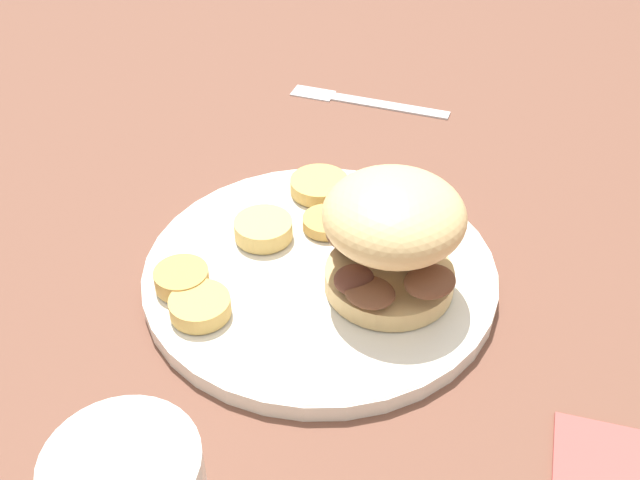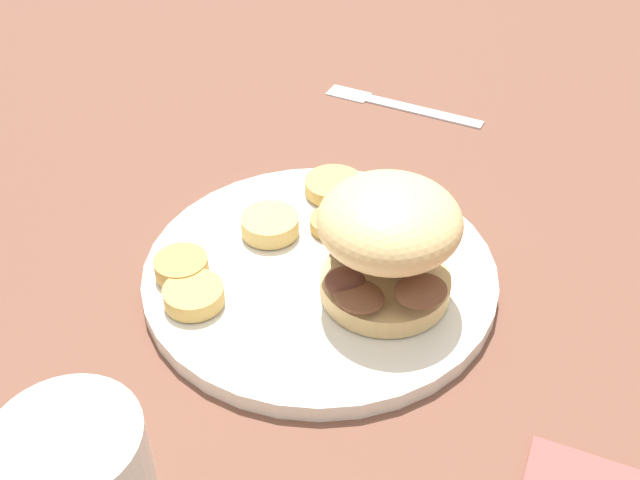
# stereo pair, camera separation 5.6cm
# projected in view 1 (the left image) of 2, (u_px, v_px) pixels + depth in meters

# --- Properties ---
(ground_plane) EXTENTS (4.00, 4.00, 0.00)m
(ground_plane) POSITION_uv_depth(u_px,v_px,m) (320.00, 280.00, 0.59)
(ground_plane) COLOR brown
(dinner_plate) EXTENTS (0.28, 0.28, 0.02)m
(dinner_plate) POSITION_uv_depth(u_px,v_px,m) (320.00, 271.00, 0.59)
(dinner_plate) COLOR white
(dinner_plate) RESTS_ON ground_plane
(sandwich) EXTENTS (0.10, 0.11, 0.09)m
(sandwich) POSITION_uv_depth(u_px,v_px,m) (391.00, 234.00, 0.53)
(sandwich) COLOR tan
(sandwich) RESTS_ON dinner_plate
(potato_round_0) EXTENTS (0.05, 0.05, 0.02)m
(potato_round_0) POSITION_uv_depth(u_px,v_px,m) (263.00, 229.00, 0.60)
(potato_round_0) COLOR #DBB766
(potato_round_0) RESTS_ON dinner_plate
(potato_round_1) EXTENTS (0.04, 0.04, 0.01)m
(potato_round_1) POSITION_uv_depth(u_px,v_px,m) (182.00, 279.00, 0.56)
(potato_round_1) COLOR tan
(potato_round_1) RESTS_ON dinner_plate
(potato_round_2) EXTENTS (0.04, 0.04, 0.01)m
(potato_round_2) POSITION_uv_depth(u_px,v_px,m) (200.00, 306.00, 0.54)
(potato_round_2) COLOR tan
(potato_round_2) RESTS_ON dinner_plate
(potato_round_3) EXTENTS (0.05, 0.05, 0.01)m
(potato_round_3) POSITION_uv_depth(u_px,v_px,m) (319.00, 185.00, 0.65)
(potato_round_3) COLOR tan
(potato_round_3) RESTS_ON dinner_plate
(potato_round_4) EXTENTS (0.04, 0.04, 0.01)m
(potato_round_4) POSITION_uv_depth(u_px,v_px,m) (326.00, 222.00, 0.62)
(potato_round_4) COLOR tan
(potato_round_4) RESTS_ON dinner_plate
(fork) EXTENTS (0.15, 0.12, 0.00)m
(fork) POSITION_uv_depth(u_px,v_px,m) (366.00, 101.00, 0.81)
(fork) COLOR silver
(fork) RESTS_ON ground_plane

